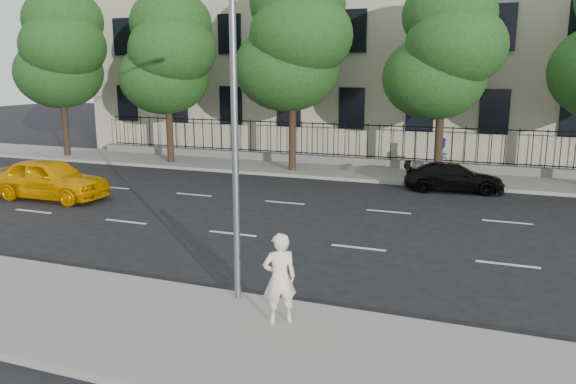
{
  "coord_description": "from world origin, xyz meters",
  "views": [
    {
      "loc": [
        7.57,
        -12.59,
        4.96
      ],
      "look_at": [
        1.65,
        3.0,
        1.36
      ],
      "focal_mm": 35.0,
      "sensor_mm": 36.0,
      "label": 1
    }
  ],
  "objects_px": {
    "woman_near": "(280,278)",
    "yellow_taxi": "(50,179)",
    "street_light": "(245,62)",
    "black_sedan": "(453,177)"
  },
  "relations": [
    {
      "from": "street_light",
      "to": "yellow_taxi",
      "type": "xyz_separation_m",
      "value": [
        -11.4,
        6.11,
        -4.34
      ]
    },
    {
      "from": "yellow_taxi",
      "to": "black_sedan",
      "type": "xyz_separation_m",
      "value": [
        14.75,
        7.16,
        -0.21
      ]
    },
    {
      "from": "street_light",
      "to": "woman_near",
      "type": "distance_m",
      "value": 4.5
    },
    {
      "from": "black_sedan",
      "to": "woman_near",
      "type": "bearing_deg",
      "value": 165.06
    },
    {
      "from": "woman_near",
      "to": "black_sedan",
      "type": "bearing_deg",
      "value": -132.35
    },
    {
      "from": "street_light",
      "to": "yellow_taxi",
      "type": "bearing_deg",
      "value": 151.82
    },
    {
      "from": "street_light",
      "to": "yellow_taxi",
      "type": "distance_m",
      "value": 13.64
    },
    {
      "from": "street_light",
      "to": "woman_near",
      "type": "xyz_separation_m",
      "value": [
        1.3,
        -1.35,
        -4.09
      ]
    },
    {
      "from": "woman_near",
      "to": "yellow_taxi",
      "type": "bearing_deg",
      "value": -64.75
    },
    {
      "from": "street_light",
      "to": "black_sedan",
      "type": "bearing_deg",
      "value": 75.82
    }
  ]
}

